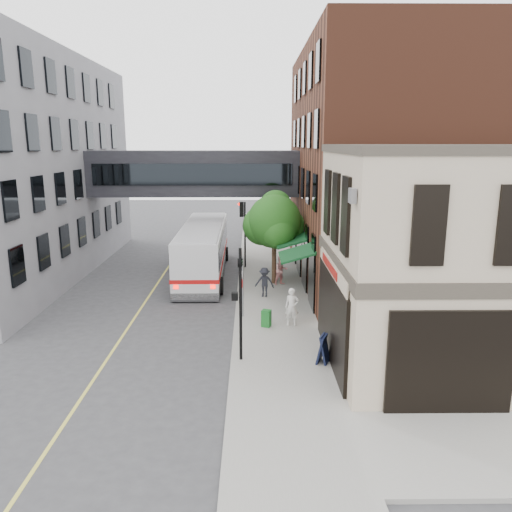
{
  "coord_description": "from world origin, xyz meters",
  "views": [
    {
      "loc": [
        0.81,
        -16.35,
        8.51
      ],
      "look_at": [
        1.03,
        5.26,
        3.6
      ],
      "focal_mm": 35.0,
      "sensor_mm": 36.0,
      "label": 1
    }
  ],
  "objects_px": {
    "pedestrian_b": "(281,270)",
    "bus": "(203,248)",
    "sandwich_board": "(323,349)",
    "pedestrian_a": "(292,307)",
    "pedestrian_c": "(264,282)",
    "newspaper_box": "(266,318)"
  },
  "relations": [
    {
      "from": "pedestrian_a",
      "to": "newspaper_box",
      "type": "height_order",
      "value": "pedestrian_a"
    },
    {
      "from": "sandwich_board",
      "to": "pedestrian_a",
      "type": "bearing_deg",
      "value": 125.73
    },
    {
      "from": "bus",
      "to": "newspaper_box",
      "type": "xyz_separation_m",
      "value": [
        3.82,
        -9.9,
        -1.27
      ]
    },
    {
      "from": "pedestrian_b",
      "to": "bus",
      "type": "bearing_deg",
      "value": 122.78
    },
    {
      "from": "bus",
      "to": "pedestrian_b",
      "type": "xyz_separation_m",
      "value": [
        4.94,
        -2.88,
        -0.79
      ]
    },
    {
      "from": "bus",
      "to": "pedestrian_a",
      "type": "distance_m",
      "value": 10.96
    },
    {
      "from": "pedestrian_c",
      "to": "pedestrian_b",
      "type": "bearing_deg",
      "value": 78.86
    },
    {
      "from": "pedestrian_a",
      "to": "pedestrian_b",
      "type": "relative_size",
      "value": 1.01
    },
    {
      "from": "pedestrian_b",
      "to": "pedestrian_c",
      "type": "height_order",
      "value": "pedestrian_b"
    },
    {
      "from": "pedestrian_b",
      "to": "pedestrian_c",
      "type": "xyz_separation_m",
      "value": [
        -1.08,
        -2.38,
        -0.05
      ]
    },
    {
      "from": "pedestrian_b",
      "to": "pedestrian_a",
      "type": "bearing_deg",
      "value": -116.18
    },
    {
      "from": "pedestrian_a",
      "to": "bus",
      "type": "bearing_deg",
      "value": 117.73
    },
    {
      "from": "bus",
      "to": "newspaper_box",
      "type": "height_order",
      "value": "bus"
    },
    {
      "from": "pedestrian_b",
      "to": "pedestrian_c",
      "type": "distance_m",
      "value": 2.62
    },
    {
      "from": "bus",
      "to": "newspaper_box",
      "type": "distance_m",
      "value": 10.69
    },
    {
      "from": "pedestrian_a",
      "to": "sandwich_board",
      "type": "distance_m",
      "value": 4.23
    },
    {
      "from": "pedestrian_b",
      "to": "newspaper_box",
      "type": "xyz_separation_m",
      "value": [
        -1.11,
        -7.02,
        -0.49
      ]
    },
    {
      "from": "bus",
      "to": "newspaper_box",
      "type": "bearing_deg",
      "value": -68.89
    },
    {
      "from": "sandwich_board",
      "to": "newspaper_box",
      "type": "bearing_deg",
      "value": 141.6
    },
    {
      "from": "pedestrian_b",
      "to": "sandwich_board",
      "type": "distance_m",
      "value": 10.99
    },
    {
      "from": "pedestrian_a",
      "to": "pedestrian_c",
      "type": "xyz_separation_m",
      "value": [
        -1.16,
        4.44,
        -0.06
      ]
    },
    {
      "from": "sandwich_board",
      "to": "pedestrian_b",
      "type": "bearing_deg",
      "value": 118.69
    }
  ]
}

